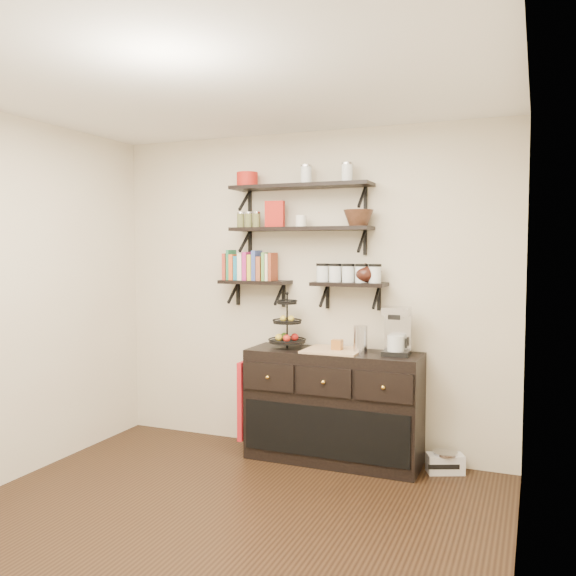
{
  "coord_description": "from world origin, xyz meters",
  "views": [
    {
      "loc": [
        1.82,
        -3.1,
        1.73
      ],
      "look_at": [
        0.08,
        1.15,
        1.42
      ],
      "focal_mm": 38.0,
      "sensor_mm": 36.0,
      "label": 1
    }
  ],
  "objects_px": {
    "coffee_maker": "(397,332)",
    "radio": "(445,463)",
    "fruit_stand": "(288,330)",
    "sideboard": "(333,406)"
  },
  "relations": [
    {
      "from": "coffee_maker",
      "to": "radio",
      "type": "xyz_separation_m",
      "value": [
        0.37,
        0.05,
        -1.0
      ]
    },
    {
      "from": "fruit_stand",
      "to": "radio",
      "type": "bearing_deg",
      "value": 3.13
    },
    {
      "from": "fruit_stand",
      "to": "radio",
      "type": "height_order",
      "value": "fruit_stand"
    },
    {
      "from": "fruit_stand",
      "to": "radio",
      "type": "xyz_separation_m",
      "value": [
        1.28,
        0.07,
        -0.97
      ]
    },
    {
      "from": "fruit_stand",
      "to": "coffee_maker",
      "type": "xyz_separation_m",
      "value": [
        0.91,
        0.02,
        0.02
      ]
    },
    {
      "from": "radio",
      "to": "sideboard",
      "type": "bearing_deg",
      "value": 161.65
    },
    {
      "from": "sideboard",
      "to": "radio",
      "type": "relative_size",
      "value": 4.57
    },
    {
      "from": "coffee_maker",
      "to": "radio",
      "type": "distance_m",
      "value": 1.07
    },
    {
      "from": "sideboard",
      "to": "radio",
      "type": "bearing_deg",
      "value": 4.74
    },
    {
      "from": "fruit_stand",
      "to": "radio",
      "type": "distance_m",
      "value": 1.61
    }
  ]
}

